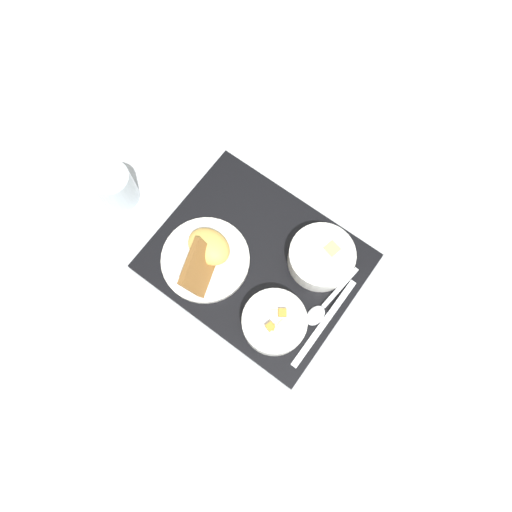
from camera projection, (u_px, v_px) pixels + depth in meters
ground_plane at (256, 263)px, 0.94m from camera, size 4.00×4.00×0.00m
serving_tray at (256, 262)px, 0.94m from camera, size 0.43×0.36×0.02m
bowl_salad at (274, 322)px, 0.86m from camera, size 0.12×0.12×0.06m
bowl_soup at (321, 257)px, 0.90m from camera, size 0.13×0.13×0.05m
plate_main at (206, 257)px, 0.91m from camera, size 0.18×0.18×0.09m
knife at (334, 310)px, 0.89m from camera, size 0.03×0.21×0.01m
spoon at (326, 304)px, 0.90m from camera, size 0.03×0.15×0.01m
glass_water at (116, 188)px, 0.95m from camera, size 0.08×0.08×0.09m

